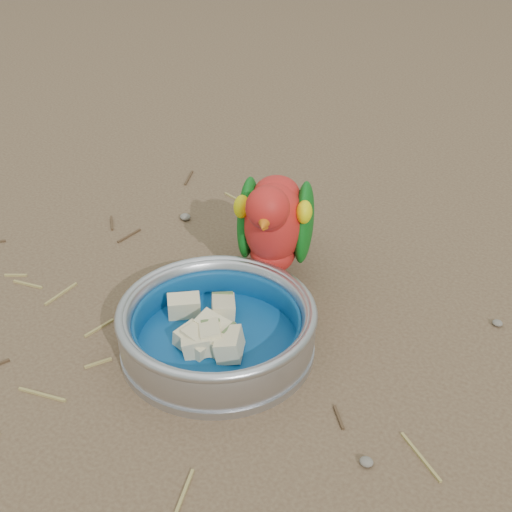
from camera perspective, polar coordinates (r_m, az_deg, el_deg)
The scene contains 6 objects.
ground at distance 0.80m, azimuth -6.72°, elevation -11.33°, with size 60.00×60.00×0.00m, color brown.
food_bowl at distance 0.85m, azimuth -3.08°, elevation -7.10°, with size 0.23×0.23×0.02m, color #B2B2BA.
bowl_wall at distance 0.83m, azimuth -3.14°, elevation -5.52°, with size 0.23×0.23×0.04m, color #B2B2BA, non-canonical shape.
fruit_wedges at distance 0.84m, azimuth -3.13°, elevation -5.89°, with size 0.14×0.14×0.03m, color beige, non-canonical shape.
lory_parrot at distance 0.92m, azimuth 1.43°, elevation 1.90°, with size 0.10×0.21×0.17m, color red, non-canonical shape.
ground_debris at distance 0.85m, azimuth -4.46°, elevation -7.97°, with size 0.90×0.80×0.01m, color #9F8D4D, non-canonical shape.
Camera 1 is at (0.40, -0.42, 0.56)m, focal length 50.00 mm.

